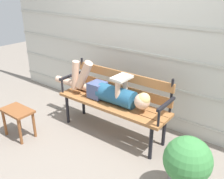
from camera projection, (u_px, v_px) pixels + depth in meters
ground_plane at (105, 137)px, 3.30m from camera, size 12.00×12.00×0.00m
house_siding at (139, 37)px, 3.37m from camera, size 5.20×0.08×2.42m
park_bench at (115, 98)px, 3.25m from camera, size 1.55×0.44×0.89m
reclining_person at (107, 91)px, 3.21m from camera, size 1.66×0.26×0.51m
footstool at (18, 115)px, 3.22m from camera, size 0.43×0.26×0.39m
potted_plant at (187, 165)px, 2.26m from camera, size 0.44×0.44×0.63m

